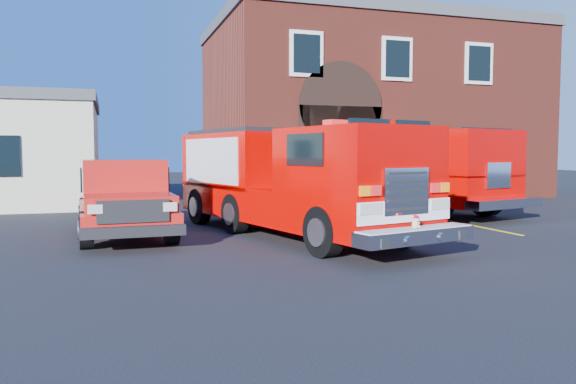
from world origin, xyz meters
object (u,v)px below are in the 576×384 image
object	(u,v)px
pickup_truck	(124,199)
secondary_truck	(393,165)
fire_station	(366,110)
fire_engine	(288,179)

from	to	relation	value
pickup_truck	secondary_truck	world-z (taller)	secondary_truck
fire_station	fire_engine	distance (m)	15.20
fire_station	secondary_truck	distance (m)	8.55
fire_station	pickup_truck	bearing A→B (deg)	-137.18
pickup_truck	secondary_truck	xyz separation A→B (m)	(9.60, 3.54, 0.73)
fire_station	fire_engine	xyz separation A→B (m)	(-8.14, -12.52, -2.81)
fire_engine	secondary_truck	xyz separation A→B (m)	(5.58, 4.79, 0.21)
fire_station	pickup_truck	size ratio (longest dim) A/B	2.53
fire_engine	secondary_truck	world-z (taller)	secondary_truck
fire_engine	pickup_truck	world-z (taller)	fire_engine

